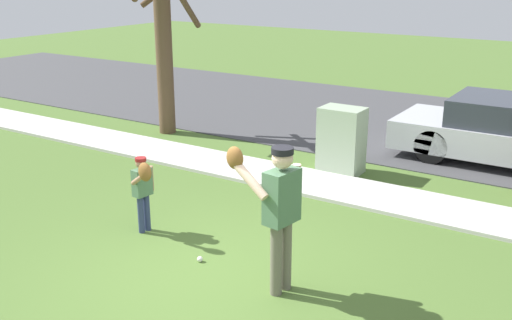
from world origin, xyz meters
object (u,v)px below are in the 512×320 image
person_adult (278,203)px  utility_cabinet (342,140)px  baseball (200,259)px  street_tree_far (163,29)px  person_child (143,184)px

person_adult → utility_cabinet: person_adult is taller
baseball → street_tree_far: (-4.46, 4.57, 2.27)m
person_child → street_tree_far: 5.64m
person_adult → baseball: 1.58m
baseball → utility_cabinet: 4.19m
person_child → baseball: (1.17, -0.27, -0.70)m
baseball → street_tree_far: size_ratio=0.02×
person_child → baseball: bearing=-4.4°
baseball → street_tree_far: street_tree_far is taller
person_child → utility_cabinet: (1.19, 3.88, -0.13)m
person_adult → baseball: size_ratio=23.45×
person_adult → utility_cabinet: (-1.16, 4.22, -0.48)m
person_adult → street_tree_far: bearing=-30.7°
person_child → utility_cabinet: size_ratio=0.94×
person_adult → person_child: person_adult is taller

